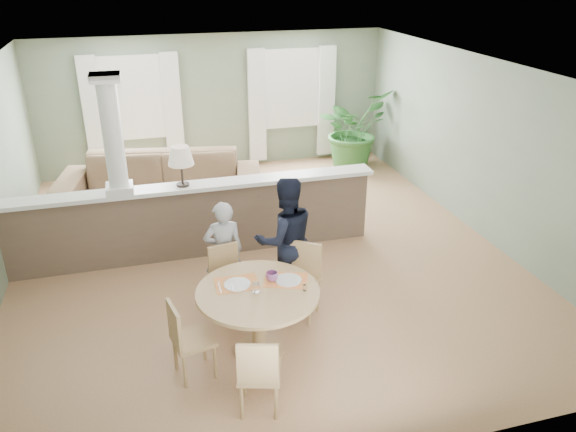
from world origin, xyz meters
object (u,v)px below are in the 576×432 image
object	(u,v)px
chair_side	(186,337)
child_person	(224,252)
chair_far_boy	(227,277)
chair_far_man	(302,277)
man_person	(285,240)
chair_near	(259,372)
houseplant	(353,129)
dining_table	(259,303)
sofa	(161,186)

from	to	relation	value
chair_side	child_person	size ratio (longest dim) A/B	0.65
chair_far_boy	chair_far_man	xyz separation A→B (m)	(0.87, -0.27, 0.02)
chair_far_boy	man_person	xyz separation A→B (m)	(0.77, 0.14, 0.34)
chair_far_boy	chair_near	distance (m)	1.78
houseplant	child_person	bearing A→B (deg)	-128.43
man_person	chair_near	bearing A→B (deg)	63.77
dining_table	chair_side	xyz separation A→B (m)	(-0.80, -0.19, -0.15)
sofa	houseplant	distance (m)	4.22
sofa	chair_far_boy	size ratio (longest dim) A/B	3.84
chair_far_man	chair_side	world-z (taller)	chair_far_man
chair_side	man_person	xyz separation A→B (m)	(1.38, 1.21, 0.33)
chair_side	chair_near	bearing A→B (deg)	-152.13
houseplant	chair_far_man	distance (m)	5.50
dining_table	man_person	size ratio (longest dim) A/B	0.81
chair_side	child_person	distance (m)	1.50
chair_far_man	chair_side	size ratio (longest dim) A/B	1.03
dining_table	man_person	distance (m)	1.18
sofa	child_person	bearing A→B (deg)	-68.35
sofa	dining_table	distance (m)	4.21
houseplant	chair_near	xyz separation A→B (m)	(-3.45, -6.37, -0.32)
dining_table	chair_far_boy	world-z (taller)	dining_table
chair_far_man	chair_side	xyz separation A→B (m)	(-1.48, -0.79, -0.02)
sofa	child_person	xyz separation A→B (m)	(0.58, -2.98, 0.19)
houseplant	chair_far_man	world-z (taller)	houseplant
chair_far_man	man_person	bearing A→B (deg)	138.77
dining_table	chair_near	world-z (taller)	dining_table
chair_near	man_person	distance (m)	2.10
chair_far_man	chair_near	bearing A→B (deg)	-85.39
sofa	man_person	world-z (taller)	man_person
houseplant	dining_table	distance (m)	6.35
chair_far_boy	child_person	xyz separation A→B (m)	(0.02, 0.28, 0.19)
chair_far_boy	dining_table	bearing A→B (deg)	-87.31
houseplant	chair_far_boy	world-z (taller)	houseplant
chair_side	chair_far_boy	bearing A→B (deg)	-41.50
dining_table	chair_side	world-z (taller)	dining_table
sofa	chair_far_man	bearing A→B (deg)	-57.20
child_person	man_person	size ratio (longest dim) A/B	0.83
chair_side	child_person	bearing A→B (deg)	-36.59
chair_far_boy	chair_near	xyz separation A→B (m)	(-0.02, -1.78, 0.00)
houseplant	child_person	world-z (taller)	houseplant
houseplant	sofa	bearing A→B (deg)	-161.68
chair_side	man_person	distance (m)	1.86
houseplant	chair_far_boy	distance (m)	5.74
dining_table	man_person	xyz separation A→B (m)	(0.58, 1.01, 0.19)
chair_near	man_person	size ratio (longest dim) A/B	0.54
chair_far_boy	man_person	bearing A→B (deg)	0.60
houseplant	man_person	world-z (taller)	man_person
man_person	sofa	bearing A→B (deg)	-70.79
chair_near	child_person	distance (m)	2.07
child_person	chair_far_man	bearing A→B (deg)	145.67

